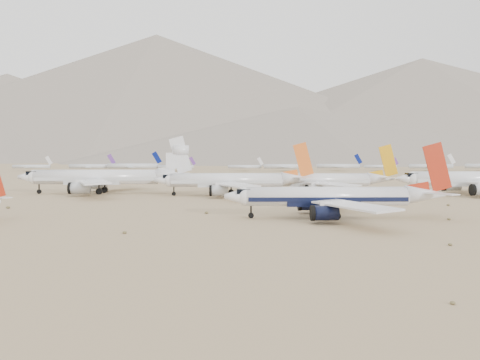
{
  "coord_description": "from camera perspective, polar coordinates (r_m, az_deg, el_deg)",
  "views": [
    {
      "loc": [
        -24.63,
        -101.17,
        14.44
      ],
      "look_at": [
        -21.49,
        40.84,
        7.0
      ],
      "focal_mm": 35.0,
      "sensor_mm": 36.0,
      "label": 1
    }
  ],
  "objects": [
    {
      "name": "row2_white_trijet",
      "position": [
        184.1,
        -16.02,
        0.37
      ],
      "size": [
        61.96,
        60.56,
        21.96
      ],
      "color": "white",
      "rests_on": "ground"
    },
    {
      "name": "desert_scrub",
      "position": [
        76.06,
        18.69,
        -7.89
      ],
      "size": [
        261.14,
        121.67,
        0.63
      ],
      "color": "brown",
      "rests_on": "ground"
    },
    {
      "name": "row2_gold_tail",
      "position": [
        176.31,
        10.0,
        -0.04
      ],
      "size": [
        52.56,
        51.4,
        18.71
      ],
      "color": "white",
      "rests_on": "ground"
    },
    {
      "name": "row2_navy_widebody",
      "position": [
        190.77,
        27.22,
        0.08
      ],
      "size": [
        58.58,
        57.28,
        20.84
      ],
      "color": "white",
      "rests_on": "ground"
    },
    {
      "name": "ground",
      "position": [
        105.12,
        12.34,
        -4.97
      ],
      "size": [
        7000.0,
        7000.0,
        0.0
      ],
      "primitive_type": "plane",
      "color": "#977A57",
      "rests_on": "ground"
    },
    {
      "name": "main_airliner",
      "position": [
        110.18,
        11.68,
        -2.06
      ],
      "size": [
        49.91,
        48.74,
        17.61
      ],
      "color": "white",
      "rests_on": "ground"
    },
    {
      "name": "row2_orange_tail",
      "position": [
        168.16,
        -0.85,
        -0.08
      ],
      "size": [
        54.16,
        52.98,
        19.32
      ],
      "color": "white",
      "rests_on": "ground"
    },
    {
      "name": "distant_storage_row",
      "position": [
        445.37,
        8.55,
        1.68
      ],
      "size": [
        668.8,
        58.99,
        16.14
      ],
      "color": "silver",
      "rests_on": "ground"
    },
    {
      "name": "foothills",
      "position": [
        1322.7,
        23.46,
        5.04
      ],
      "size": [
        4637.5,
        1395.0,
        155.0
      ],
      "color": "slate",
      "rests_on": "ground"
    },
    {
      "name": "mountain_range",
      "position": [
        1760.56,
        1.85,
        8.73
      ],
      "size": [
        7354.0,
        3024.0,
        470.0
      ],
      "color": "slate",
      "rests_on": "ground"
    }
  ]
}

